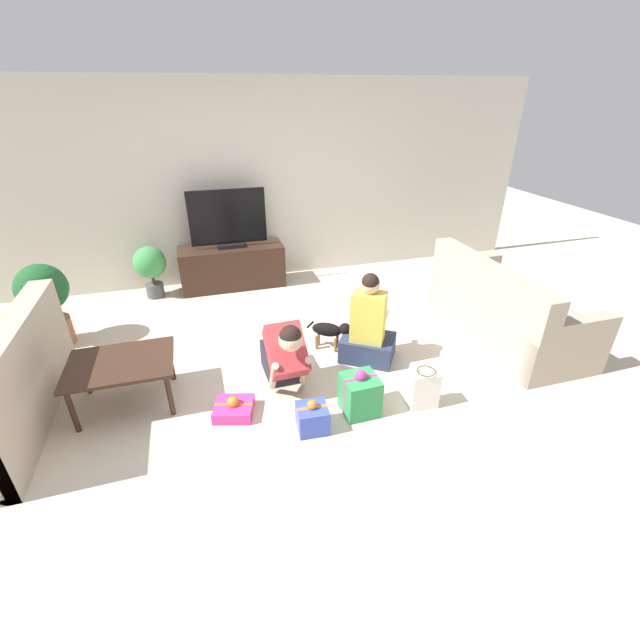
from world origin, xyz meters
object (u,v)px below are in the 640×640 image
gift_box_a (312,418)px  sofa_right (504,311)px  gift_box_c (360,394)px  coffee_table (121,367)px  tv_console (233,267)px  person_sitting (368,330)px  tv (228,222)px  gift_box_b (234,408)px  potted_plant_back_left (150,266)px  gift_bag_a (424,389)px  potted_plant_corner_left (45,298)px  dog (331,330)px  person_kneeling (284,354)px

gift_box_a → sofa_right: bearing=19.5°
gift_box_a → gift_box_c: bearing=12.8°
coffee_table → tv_console: tv_console is taller
person_sitting → gift_box_a: size_ratio=3.33×
tv → gift_box_b: size_ratio=2.57×
tv → potted_plant_back_left: (-1.04, -0.05, -0.48)m
coffee_table → gift_bag_a: coffee_table is taller
gift_box_b → sofa_right: bearing=9.3°
potted_plant_corner_left → gift_box_c: bearing=-35.7°
coffee_table → potted_plant_back_left: 2.27m
gift_box_b → potted_plant_back_left: bearing=105.4°
potted_plant_corner_left → dog: potted_plant_corner_left is taller
person_kneeling → gift_box_a: person_kneeling is taller
tv_console → dog: bearing=-68.0°
person_kneeling → dog: person_kneeling is taller
person_kneeling → person_sitting: (0.89, 0.19, 0.00)m
person_sitting → gift_box_b: person_sitting is taller
coffee_table → gift_box_b: bearing=-25.2°
person_sitting → dog: (-0.29, 0.28, -0.11)m
potted_plant_corner_left → potted_plant_back_left: bearing=45.6°
tv → sofa_right: bearing=-39.7°
coffee_table → dog: coffee_table is taller
dog → gift_box_b: bearing=156.6°
tv_console → potted_plant_back_left: bearing=-177.3°
coffee_table → potted_plant_back_left: (0.13, 2.26, 0.05)m
person_sitting → gift_box_c: 0.83m
coffee_table → person_sitting: person_sitting is taller
person_kneeling → coffee_table: bearing=172.4°
sofa_right → person_kneeling: bearing=94.8°
tv_console → dog: tv_console is taller
coffee_table → dog: 2.00m
gift_box_a → gift_bag_a: size_ratio=0.77×
sofa_right → gift_box_b: size_ratio=4.79×
person_kneeling → gift_box_c: bearing=-48.0°
tv_console → tv: bearing=0.0°
gift_box_c → potted_plant_back_left: bearing=121.1°
potted_plant_back_left → person_kneeling: person_kneeling is taller
potted_plant_back_left → person_sitting: size_ratio=0.72×
coffee_table → gift_box_a: size_ratio=2.98×
sofa_right → tv_console: size_ratio=1.33×
potted_plant_corner_left → person_kneeling: 2.62m
dog → gift_box_b: dog is taller
coffee_table → gift_box_b: size_ratio=2.21×
gift_box_a → tv_console: bearing=95.2°
person_sitting → gift_box_a: person_sitting is taller
dog → coffee_table: bearing=132.3°
tv → tv_console: bearing=0.0°
potted_plant_corner_left → dog: bearing=-18.6°
potted_plant_back_left → gift_bag_a: potted_plant_back_left is taller
potted_plant_back_left → gift_box_c: 3.43m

